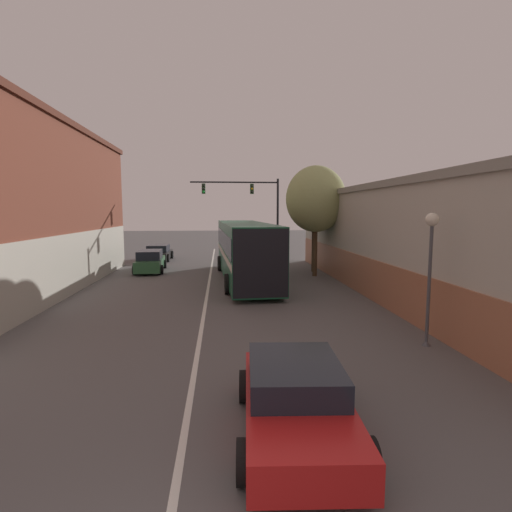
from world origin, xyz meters
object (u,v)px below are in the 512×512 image
at_px(street_lamp, 430,257).
at_px(street_tree_near, 316,199).
at_px(traffic_signal_gantry, 253,202).
at_px(parked_car_left_mid, 150,261).
at_px(street_tree_far, 314,201).
at_px(hatchback_foreground, 296,400).
at_px(parked_car_left_near, 159,253).
at_px(bus, 245,248).

relative_size(street_lamp, street_tree_near, 0.59).
distance_m(traffic_signal_gantry, street_tree_near, 8.89).
bearing_deg(parked_car_left_mid, street_tree_far, -98.83).
distance_m(parked_car_left_mid, street_tree_near, 11.55).
distance_m(traffic_signal_gantry, street_lamp, 21.64).
xyz_separation_m(hatchback_foreground, traffic_signal_gantry, (1.28, 25.55, 4.11)).
bearing_deg(parked_car_left_near, hatchback_foreground, -165.52).
distance_m(bus, hatchback_foreground, 16.20).
height_order(parked_car_left_near, street_lamp, street_lamp).
height_order(street_lamp, street_tree_far, street_tree_far).
bearing_deg(bus, street_tree_far, -61.46).
bearing_deg(street_tree_far, traffic_signal_gantry, 117.99).
xyz_separation_m(parked_car_left_near, street_tree_near, (10.83, -8.90, 4.10)).
bearing_deg(street_tree_near, traffic_signal_gantry, 110.90).
bearing_deg(street_tree_near, hatchback_foreground, -104.47).
xyz_separation_m(parked_car_left_near, street_tree_far, (11.13, -7.13, 4.04)).
relative_size(bus, hatchback_foreground, 2.99).
bearing_deg(street_tree_far, parked_car_left_mid, 174.67).
xyz_separation_m(parked_car_left_mid, street_tree_far, (10.76, -1.00, 3.97)).
relative_size(traffic_signal_gantry, street_tree_near, 1.05).
bearing_deg(parked_car_left_mid, traffic_signal_gantry, -56.33).
distance_m(hatchback_foreground, parked_car_left_near, 26.91).
relative_size(parked_car_left_mid, street_tree_far, 0.69).
relative_size(hatchback_foreground, parked_car_left_mid, 0.93).
distance_m(bus, traffic_signal_gantry, 9.89).
xyz_separation_m(bus, parked_car_left_mid, (-6.07, 3.87, -1.20)).
bearing_deg(parked_car_left_near, bus, -146.44).
bearing_deg(hatchback_foreground, parked_car_left_mid, 20.33).
bearing_deg(parked_car_left_mid, bus, -126.01).
bearing_deg(bus, hatchback_foreground, 176.91).
bearing_deg(traffic_signal_gantry, street_tree_near, -69.10).
xyz_separation_m(street_lamp, street_tree_far, (-0.02, 14.73, 1.99)).
bearing_deg(street_tree_near, bus, -166.09).
bearing_deg(parked_car_left_near, street_tree_near, -128.67).
bearing_deg(traffic_signal_gantry, street_lamp, -80.68).
xyz_separation_m(parked_car_left_near, parked_car_left_mid, (0.37, -6.12, 0.06)).
distance_m(parked_car_left_mid, street_lamp, 19.17).
bearing_deg(street_lamp, parked_car_left_mid, 124.42).
relative_size(bus, parked_car_left_mid, 2.79).
height_order(street_tree_near, street_tree_far, street_tree_near).
bearing_deg(parked_car_left_mid, street_tree_near, -108.38).
distance_m(parked_car_left_near, parked_car_left_mid, 6.13).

